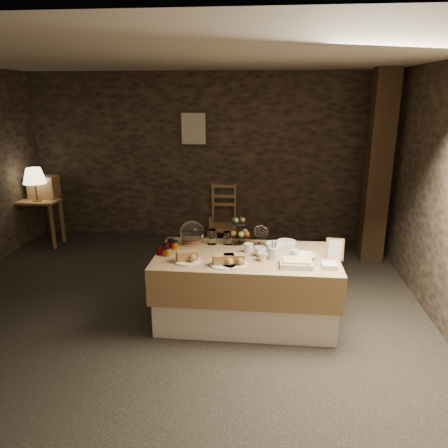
# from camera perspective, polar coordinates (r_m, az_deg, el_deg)

# --- Properties ---
(ground_plane) EXTENTS (5.50, 5.00, 0.01)m
(ground_plane) POSITION_cam_1_polar(r_m,az_deg,el_deg) (4.99, -6.55, -10.57)
(ground_plane) COLOR black
(ground_plane) RESTS_ON ground
(room_shell) EXTENTS (5.52, 5.02, 2.60)m
(room_shell) POSITION_cam_1_polar(r_m,az_deg,el_deg) (4.49, -7.21, 7.41)
(room_shell) COLOR black
(room_shell) RESTS_ON ground
(buffet_table) EXTENTS (1.82, 0.97, 0.72)m
(buffet_table) POSITION_cam_1_polar(r_m,az_deg,el_deg) (4.51, 2.89, -7.70)
(buffet_table) COLOR white
(buffet_table) RESTS_ON ground_plane
(console_table) EXTENTS (0.66, 0.38, 0.71)m
(console_table) POSITION_cam_1_polar(r_m,az_deg,el_deg) (7.27, -23.25, 1.88)
(console_table) COLOR brown
(console_table) RESTS_ON ground_plane
(table_lamp) EXTENTS (0.34, 0.34, 0.50)m
(table_lamp) POSITION_cam_1_polar(r_m,az_deg,el_deg) (7.10, -23.56, 5.74)
(table_lamp) COLOR #A97B31
(table_lamp) RESTS_ON console_table
(wine_rack) EXTENTS (0.42, 0.26, 0.34)m
(wine_rack) POSITION_cam_1_polar(r_m,az_deg,el_deg) (7.34, -22.52, 4.50)
(wine_rack) COLOR brown
(wine_rack) RESTS_ON console_table
(chair) EXTENTS (0.42, 0.40, 0.70)m
(chair) POSITION_cam_1_polar(r_m,az_deg,el_deg) (6.96, -0.10, 1.06)
(chair) COLOR brown
(chair) RESTS_ON ground_plane
(timber_column) EXTENTS (0.30, 0.30, 2.60)m
(timber_column) POSITION_cam_1_polar(r_m,az_deg,el_deg) (6.27, 19.49, 6.82)
(timber_column) COLOR black
(timber_column) RESTS_ON ground_plane
(framed_picture) EXTENTS (0.45, 0.04, 0.55)m
(framed_picture) POSITION_cam_1_polar(r_m,az_deg,el_deg) (6.90, -3.98, 12.32)
(framed_picture) COLOR #2F2218
(framed_picture) RESTS_ON room_shell
(plate_stack_a) EXTENTS (0.19, 0.19, 0.10)m
(plate_stack_a) POSITION_cam_1_polar(r_m,az_deg,el_deg) (4.47, 6.73, -3.09)
(plate_stack_a) COLOR white
(plate_stack_a) RESTS_ON buffet_table
(plate_stack_b) EXTENTS (0.20, 0.20, 0.08)m
(plate_stack_b) POSITION_cam_1_polar(r_m,az_deg,el_deg) (4.59, 8.11, -2.72)
(plate_stack_b) COLOR white
(plate_stack_b) RESTS_ON buffet_table
(cutlery_holder) EXTENTS (0.10, 0.10, 0.12)m
(cutlery_holder) POSITION_cam_1_polar(r_m,az_deg,el_deg) (4.29, 6.50, -3.80)
(cutlery_holder) COLOR white
(cutlery_holder) RESTS_ON buffet_table
(cup_a) EXTENTS (0.15, 0.15, 0.09)m
(cup_a) POSITION_cam_1_polar(r_m,az_deg,el_deg) (4.37, 4.73, -3.57)
(cup_a) COLOR white
(cup_a) RESTS_ON buffet_table
(cup_b) EXTENTS (0.10, 0.10, 0.08)m
(cup_b) POSITION_cam_1_polar(r_m,az_deg,el_deg) (4.25, 5.04, -4.24)
(cup_b) COLOR white
(cup_b) RESTS_ON buffet_table
(mug_c) EXTENTS (0.09, 0.09, 0.09)m
(mug_c) POSITION_cam_1_polar(r_m,az_deg,el_deg) (4.45, 3.20, -3.15)
(mug_c) COLOR white
(mug_c) RESTS_ON buffet_table
(mug_d) EXTENTS (0.08, 0.08, 0.09)m
(mug_d) POSITION_cam_1_polar(r_m,az_deg,el_deg) (4.34, 9.18, -3.90)
(mug_d) COLOR white
(mug_d) RESTS_ON buffet_table
(bowl) EXTENTS (0.23, 0.23, 0.05)m
(bowl) POSITION_cam_1_polar(r_m,az_deg,el_deg) (4.36, 10.55, -4.17)
(bowl) COLOR white
(bowl) RESTS_ON buffet_table
(cake_dome) EXTENTS (0.26, 0.26, 0.26)m
(cake_dome) POSITION_cam_1_polar(r_m,az_deg,el_deg) (4.70, -4.19, -1.31)
(cake_dome) COLOR brown
(cake_dome) RESTS_ON buffet_table
(fruit_stand) EXTENTS (0.23, 0.23, 0.32)m
(fruit_stand) POSITION_cam_1_polar(r_m,az_deg,el_deg) (4.67, 2.10, -1.10)
(fruit_stand) COLOR black
(fruit_stand) RESTS_ON buffet_table
(bread_platter_left) EXTENTS (0.26, 0.26, 0.11)m
(bread_platter_left) POSITION_cam_1_polar(r_m,az_deg,el_deg) (4.23, -4.84, -4.38)
(bread_platter_left) COLOR white
(bread_platter_left) RESTS_ON buffet_table
(bread_platter_center) EXTENTS (0.26, 0.26, 0.11)m
(bread_platter_center) POSITION_cam_1_polar(r_m,az_deg,el_deg) (4.12, -0.07, -4.87)
(bread_platter_center) COLOR white
(bread_platter_center) RESTS_ON buffet_table
(bread_platter_right) EXTENTS (0.26, 0.26, 0.11)m
(bread_platter_right) POSITION_cam_1_polar(r_m,az_deg,el_deg) (4.14, 1.35, -4.79)
(bread_platter_right) COLOR white
(bread_platter_right) RESTS_ON buffet_table
(jam_jars) EXTENTS (0.18, 0.32, 0.07)m
(jam_jars) POSITION_cam_1_polar(r_m,az_deg,el_deg) (4.51, -7.39, -3.12)
(jam_jars) COLOR #5A0106
(jam_jars) RESTS_ON buffet_table
(tart_dish) EXTENTS (0.30, 0.22, 0.07)m
(tart_dish) POSITION_cam_1_polar(r_m,az_deg,el_deg) (4.16, 9.40, -5.03)
(tart_dish) COLOR white
(tart_dish) RESTS_ON buffet_table
(square_dish) EXTENTS (0.14, 0.14, 0.04)m
(square_dish) POSITION_cam_1_polar(r_m,az_deg,el_deg) (4.18, 13.60, -5.30)
(square_dish) COLOR white
(square_dish) RESTS_ON buffet_table
(menu_frame) EXTENTS (0.18, 0.09, 0.22)m
(menu_frame) POSITION_cam_1_polar(r_m,az_deg,el_deg) (4.41, 14.29, -3.23)
(menu_frame) COLOR brown
(menu_frame) RESTS_ON buffet_table
(storage_jar_a) EXTENTS (0.10, 0.10, 0.16)m
(storage_jar_a) POSITION_cam_1_polar(r_m,az_deg,el_deg) (4.68, -1.59, -1.69)
(storage_jar_a) COLOR white
(storage_jar_a) RESTS_ON buffet_table
(storage_jar_b) EXTENTS (0.09, 0.09, 0.14)m
(storage_jar_b) POSITION_cam_1_polar(r_m,az_deg,el_deg) (4.67, 0.49, -1.85)
(storage_jar_b) COLOR white
(storage_jar_b) RESTS_ON buffet_table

